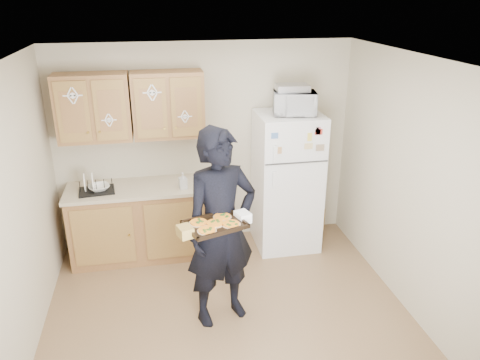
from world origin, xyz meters
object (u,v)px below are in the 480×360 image
(refrigerator, at_px, (287,181))
(dish_rack, at_px, (96,185))
(person, at_px, (221,229))
(microwave, at_px, (294,103))
(baking_tray, at_px, (215,225))

(refrigerator, xyz_separation_m, dish_rack, (-2.25, -0.00, 0.13))
(person, xyz_separation_m, dish_rack, (-1.24, 1.29, 0.00))
(microwave, xyz_separation_m, dish_rack, (-2.29, 0.05, -0.85))
(microwave, distance_m, dish_rack, 2.44)
(baking_tray, bearing_deg, person, 52.45)
(microwave, height_order, dish_rack, microwave)
(baking_tray, bearing_deg, microwave, 34.42)
(microwave, bearing_deg, refrigerator, 137.16)
(refrigerator, relative_size, dish_rack, 4.36)
(dish_rack, bearing_deg, baking_tray, -54.12)
(refrigerator, bearing_deg, dish_rack, -179.91)
(refrigerator, relative_size, microwave, 3.56)
(refrigerator, height_order, baking_tray, refrigerator)
(baking_tray, height_order, microwave, microwave)
(microwave, bearing_deg, person, -120.03)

